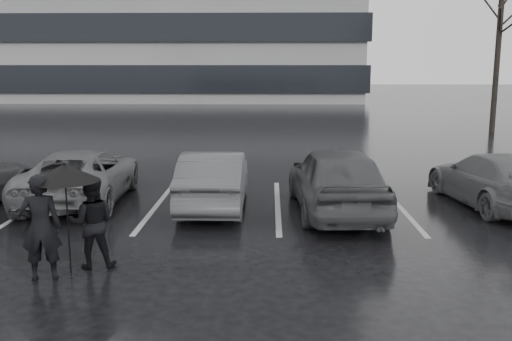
{
  "coord_description": "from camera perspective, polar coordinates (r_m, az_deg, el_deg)",
  "views": [
    {
      "loc": [
        0.42,
        -10.35,
        3.24
      ],
      "look_at": [
        0.14,
        1.0,
        1.1
      ],
      "focal_mm": 40.0,
      "sensor_mm": 36.0,
      "label": 1
    }
  ],
  "objects": [
    {
      "name": "car_main",
      "position": [
        12.56,
        8.05,
        -0.84
      ],
      "size": [
        2.05,
        4.53,
        1.51
      ],
      "primitive_type": "imported",
      "rotation": [
        0.0,
        0.0,
        3.2
      ],
      "color": "black",
      "rests_on": "ground"
    },
    {
      "name": "stall_stripes",
      "position": [
        13.3,
        -3.87,
        -3.43
      ],
      "size": [
        19.72,
        5.0,
        0.0
      ],
      "color": "#AFAFB2",
      "rests_on": "ground"
    },
    {
      "name": "tree_north",
      "position": [
        29.34,
        23.1,
        11.82
      ],
      "size": [
        0.26,
        0.26,
        8.5
      ],
      "primitive_type": "cylinder",
      "color": "black",
      "rests_on": "ground"
    },
    {
      "name": "pedestrian_left",
      "position": [
        9.17,
        -20.72,
        -5.34
      ],
      "size": [
        0.67,
        0.51,
        1.64
      ],
      "primitive_type": "imported",
      "rotation": [
        0.0,
        0.0,
        3.35
      ],
      "color": "black",
      "rests_on": "ground"
    },
    {
      "name": "pedestrian_right",
      "position": [
        9.5,
        -16.11,
        -5.03
      ],
      "size": [
        0.81,
        0.68,
        1.48
      ],
      "primitive_type": "imported",
      "rotation": [
        0.0,
        0.0,
        3.33
      ],
      "color": "black",
      "rests_on": "ground"
    },
    {
      "name": "car_west_b",
      "position": [
        14.08,
        -17.09,
        -0.5
      ],
      "size": [
        2.25,
        4.58,
        1.25
      ],
      "primitive_type": "imported",
      "rotation": [
        0.0,
        0.0,
        3.18
      ],
      "color": "#454547",
      "rests_on": "ground"
    },
    {
      "name": "car_east",
      "position": [
        14.15,
        22.71,
        -0.83
      ],
      "size": [
        2.26,
        4.45,
        1.24
      ],
      "primitive_type": "imported",
      "rotation": [
        0.0,
        0.0,
        3.27
      ],
      "color": "#454547",
      "rests_on": "ground"
    },
    {
      "name": "ground",
      "position": [
        10.85,
        -0.85,
        -6.7
      ],
      "size": [
        160.0,
        160.0,
        0.0
      ],
      "primitive_type": "plane",
      "color": "black",
      "rests_on": "ground"
    },
    {
      "name": "car_west_a",
      "position": [
        12.94,
        -4.19,
        -0.89
      ],
      "size": [
        1.41,
        3.96,
        1.3
      ],
      "primitive_type": "imported",
      "rotation": [
        0.0,
        0.0,
        3.15
      ],
      "color": "#2F2F31",
      "rests_on": "ground"
    },
    {
      "name": "umbrella",
      "position": [
        9.12,
        -18.58,
        -0.21
      ],
      "size": [
        1.04,
        1.04,
        1.76
      ],
      "color": "black",
      "rests_on": "ground"
    }
  ]
}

